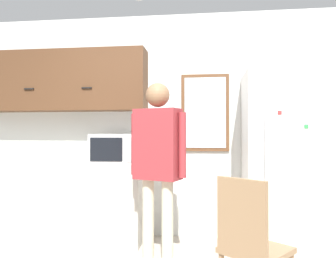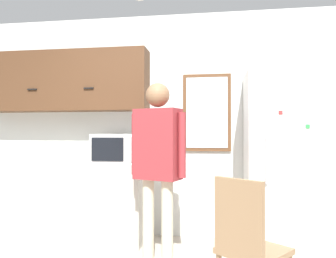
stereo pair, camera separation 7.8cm
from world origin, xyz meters
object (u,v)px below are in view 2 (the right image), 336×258
object	(u,v)px
person	(158,153)
refrigerator	(280,162)
microwave	(117,148)
chair	(247,241)

from	to	relation	value
person	refrigerator	size ratio (longest dim) A/B	0.91
microwave	chair	size ratio (longest dim) A/B	0.54
person	refrigerator	bearing A→B (deg)	41.54
chair	refrigerator	bearing A→B (deg)	-70.84
microwave	chair	distance (m)	1.95
refrigerator	chair	world-z (taller)	refrigerator
person	chair	distance (m)	1.20
microwave	chair	xyz separation A→B (m)	(1.34, -1.30, -0.56)
person	refrigerator	xyz separation A→B (m)	(1.22, 0.51, -0.11)
person	chair	world-z (taller)	person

